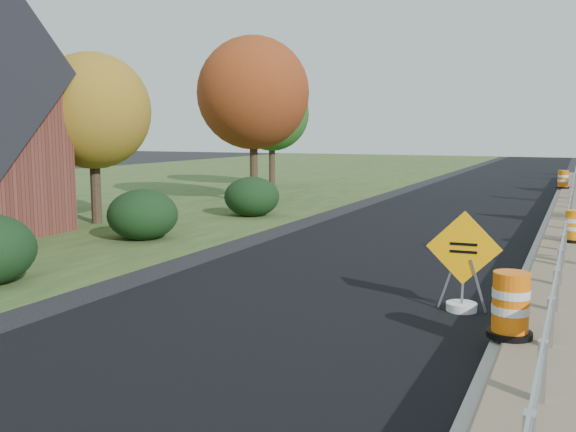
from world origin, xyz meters
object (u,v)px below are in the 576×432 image
at_px(barrel_median_near, 511,306).
at_px(barrel_median_far, 563,180).
at_px(caution_sign, 462,286).
at_px(barrel_median_mid, 574,227).

height_order(barrel_median_near, barrel_median_far, barrel_median_near).
relative_size(caution_sign, barrel_median_near, 1.89).
relative_size(barrel_median_near, barrel_median_mid, 1.12).
bearing_deg(barrel_median_near, barrel_median_far, 90.00).
bearing_deg(barrel_median_far, barrel_median_near, -90.00).
distance_m(barrel_median_near, barrel_median_mid, 9.26).
xyz_separation_m(caution_sign, barrel_median_far, (0.99, 25.01, 0.22)).
xyz_separation_m(caution_sign, barrel_median_near, (0.99, -1.90, 0.23)).
xyz_separation_m(barrel_median_mid, barrel_median_far, (-0.74, 17.67, 0.04)).
height_order(barrel_median_near, barrel_median_mid, barrel_median_near).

